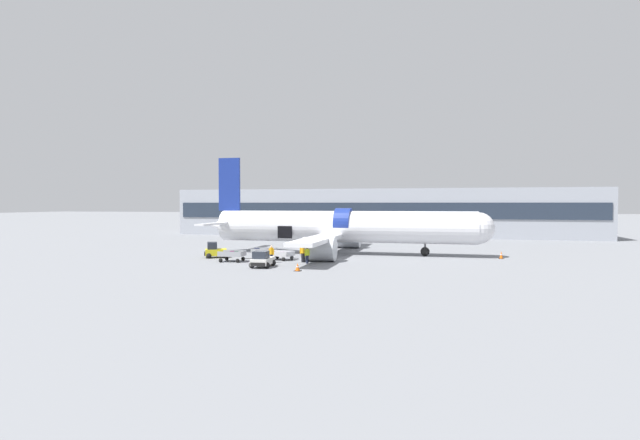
{
  "coord_description": "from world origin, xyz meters",
  "views": [
    {
      "loc": [
        11.0,
        -49.33,
        5.81
      ],
      "look_at": [
        -2.26,
        4.45,
        3.95
      ],
      "focal_mm": 28.0,
      "sensor_mm": 36.0,
      "label": 1
    }
  ],
  "objects_px": {
    "airplane": "(340,228)",
    "baggage_tug_lead": "(262,260)",
    "baggage_tug_mid": "(215,251)",
    "baggage_cart_queued": "(265,252)",
    "ground_crew_loader_a": "(303,252)",
    "baggage_cart_empty": "(233,256)",
    "ground_crew_driver": "(271,254)",
    "ground_crew_loader_b": "(307,255)",
    "baggage_cart_loading": "(281,256)",
    "suitcase_on_tarmac_upright": "(255,259)"
  },
  "relations": [
    {
      "from": "airplane",
      "to": "baggage_tug_lead",
      "type": "height_order",
      "value": "airplane"
    },
    {
      "from": "baggage_tug_lead",
      "to": "baggage_tug_mid",
      "type": "xyz_separation_m",
      "value": [
        -7.69,
        6.26,
        0.05
      ]
    },
    {
      "from": "baggage_cart_queued",
      "to": "ground_crew_loader_a",
      "type": "distance_m",
      "value": 7.07
    },
    {
      "from": "baggage_tug_mid",
      "to": "baggage_cart_queued",
      "type": "bearing_deg",
      "value": 27.92
    },
    {
      "from": "baggage_cart_empty",
      "to": "ground_crew_driver",
      "type": "height_order",
      "value": "ground_crew_driver"
    },
    {
      "from": "ground_crew_loader_b",
      "to": "baggage_cart_empty",
      "type": "bearing_deg",
      "value": -178.81
    },
    {
      "from": "baggage_cart_loading",
      "to": "ground_crew_driver",
      "type": "xyz_separation_m",
      "value": [
        -0.15,
        -2.44,
        0.44
      ]
    },
    {
      "from": "baggage_tug_lead",
      "to": "baggage_cart_empty",
      "type": "height_order",
      "value": "baggage_tug_lead"
    },
    {
      "from": "baggage_cart_empty",
      "to": "ground_crew_loader_b",
      "type": "relative_size",
      "value": 2.09
    },
    {
      "from": "airplane",
      "to": "ground_crew_loader_b",
      "type": "height_order",
      "value": "airplane"
    },
    {
      "from": "baggage_tug_mid",
      "to": "baggage_tug_lead",
      "type": "bearing_deg",
      "value": -39.14
    },
    {
      "from": "baggage_tug_mid",
      "to": "ground_crew_loader_b",
      "type": "xyz_separation_m",
      "value": [
        10.98,
        -2.75,
        0.16
      ]
    },
    {
      "from": "baggage_tug_mid",
      "to": "baggage_cart_empty",
      "type": "height_order",
      "value": "baggage_tug_mid"
    },
    {
      "from": "baggage_cart_loading",
      "to": "suitcase_on_tarmac_upright",
      "type": "bearing_deg",
      "value": -127.37
    },
    {
      "from": "baggage_cart_queued",
      "to": "ground_crew_loader_a",
      "type": "xyz_separation_m",
      "value": [
        5.59,
        -4.28,
        0.53
      ]
    },
    {
      "from": "baggage_cart_queued",
      "to": "ground_crew_driver",
      "type": "height_order",
      "value": "ground_crew_driver"
    },
    {
      "from": "baggage_cart_empty",
      "to": "ground_crew_loader_a",
      "type": "distance_m",
      "value": 7.06
    },
    {
      "from": "airplane",
      "to": "baggage_cart_loading",
      "type": "relative_size",
      "value": 9.42
    },
    {
      "from": "baggage_cart_loading",
      "to": "baggage_cart_queued",
      "type": "xyz_separation_m",
      "value": [
        -2.82,
        2.9,
        -0.01
      ]
    },
    {
      "from": "baggage_tug_lead",
      "to": "airplane",
      "type": "bearing_deg",
      "value": 71.3
    },
    {
      "from": "baggage_tug_mid",
      "to": "baggage_cart_empty",
      "type": "relative_size",
      "value": 0.81
    },
    {
      "from": "baggage_cart_loading",
      "to": "baggage_cart_empty",
      "type": "xyz_separation_m",
      "value": [
        -4.2,
        -2.5,
        0.1
      ]
    },
    {
      "from": "ground_crew_driver",
      "to": "baggage_tug_lead",
      "type": "bearing_deg",
      "value": -84.72
    },
    {
      "from": "baggage_tug_mid",
      "to": "baggage_cart_queued",
      "type": "relative_size",
      "value": 0.8
    },
    {
      "from": "baggage_tug_mid",
      "to": "suitcase_on_tarmac_upright",
      "type": "height_order",
      "value": "baggage_tug_mid"
    },
    {
      "from": "ground_crew_driver",
      "to": "suitcase_on_tarmac_upright",
      "type": "distance_m",
      "value": 1.8
    },
    {
      "from": "baggage_cart_loading",
      "to": "ground_crew_loader_a",
      "type": "xyz_separation_m",
      "value": [
        2.77,
        -1.39,
        0.53
      ]
    },
    {
      "from": "baggage_cart_queued",
      "to": "baggage_cart_loading",
      "type": "bearing_deg",
      "value": -45.71
    },
    {
      "from": "baggage_tug_lead",
      "to": "baggage_tug_mid",
      "type": "bearing_deg",
      "value": 140.86
    },
    {
      "from": "baggage_cart_loading",
      "to": "ground_crew_loader_a",
      "type": "distance_m",
      "value": 3.14
    },
    {
      "from": "baggage_cart_empty",
      "to": "suitcase_on_tarmac_upright",
      "type": "bearing_deg",
      "value": 1.58
    },
    {
      "from": "baggage_tug_mid",
      "to": "ground_crew_driver",
      "type": "height_order",
      "value": "ground_crew_driver"
    },
    {
      "from": "baggage_cart_queued",
      "to": "baggage_tug_mid",
      "type": "bearing_deg",
      "value": -152.08
    },
    {
      "from": "baggage_cart_loading",
      "to": "ground_crew_driver",
      "type": "distance_m",
      "value": 2.48
    },
    {
      "from": "ground_crew_loader_b",
      "to": "suitcase_on_tarmac_upright",
      "type": "bearing_deg",
      "value": -178.98
    },
    {
      "from": "baggage_tug_lead",
      "to": "baggage_tug_mid",
      "type": "distance_m",
      "value": 9.92
    },
    {
      "from": "baggage_tug_lead",
      "to": "ground_crew_driver",
      "type": "distance_m",
      "value": 3.44
    },
    {
      "from": "baggage_tug_lead",
      "to": "ground_crew_loader_a",
      "type": "distance_m",
      "value": 5.18
    },
    {
      "from": "baggage_tug_mid",
      "to": "baggage_cart_queued",
      "type": "height_order",
      "value": "baggage_tug_mid"
    },
    {
      "from": "baggage_cart_queued",
      "to": "ground_crew_loader_a",
      "type": "height_order",
      "value": "ground_crew_loader_a"
    },
    {
      "from": "airplane",
      "to": "baggage_cart_empty",
      "type": "relative_size",
      "value": 9.68
    },
    {
      "from": "baggage_tug_mid",
      "to": "airplane",
      "type": "bearing_deg",
      "value": 29.82
    },
    {
      "from": "ground_crew_loader_a",
      "to": "ground_crew_driver",
      "type": "relative_size",
      "value": 1.09
    },
    {
      "from": "suitcase_on_tarmac_upright",
      "to": "baggage_tug_mid",
      "type": "bearing_deg",
      "value": 153.36
    },
    {
      "from": "ground_crew_loader_a",
      "to": "ground_crew_loader_b",
      "type": "xyz_separation_m",
      "value": [
        0.69,
        -0.95,
        -0.11
      ]
    },
    {
      "from": "ground_crew_loader_a",
      "to": "suitcase_on_tarmac_upright",
      "type": "relative_size",
      "value": 2.32
    },
    {
      "from": "baggage_cart_queued",
      "to": "baggage_tug_lead",
      "type": "bearing_deg",
      "value": -71.15
    },
    {
      "from": "baggage_cart_loading",
      "to": "baggage_tug_mid",
      "type": "bearing_deg",
      "value": 176.93
    },
    {
      "from": "baggage_cart_loading",
      "to": "baggage_cart_empty",
      "type": "distance_m",
      "value": 4.89
    },
    {
      "from": "airplane",
      "to": "baggage_cart_loading",
      "type": "height_order",
      "value": "airplane"
    }
  ]
}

